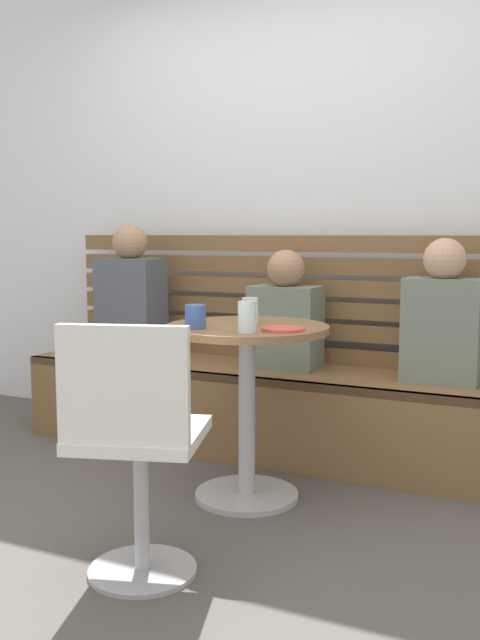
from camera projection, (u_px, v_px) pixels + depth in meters
The scene contains 13 objects.
ground at pixel (145, 547), 2.51m from camera, with size 8.00×8.00×0.00m, color #514C47.
back_wall at pixel (306, 172), 3.80m from camera, with size 5.20×0.10×2.90m, color silver.
booth_bench at pixel (274, 411), 3.56m from camera, with size 2.70×0.52×0.44m.
booth_backrest at pixel (292, 298), 3.70m from camera, with size 2.65×0.04×0.67m.
cafe_table at pixel (247, 378), 2.92m from camera, with size 0.68×0.68×0.74m.
white_chair at pixel (135, 442), 2.20m from camera, with size 0.50×0.50×0.85m.
person_adult at pixel (131, 299), 3.82m from camera, with size 0.34×0.22×0.72m.
person_child_left at pixel (285, 317), 3.51m from camera, with size 0.34×0.22×0.60m.
person_child_middle at pixel (443, 319), 3.18m from camera, with size 0.34×0.22×0.66m.
cup_mug_blue at pixel (195, 317), 2.79m from camera, with size 0.08×0.08×0.10m, color #3D5B9E.
cup_water_clear at pixel (250, 311), 2.93m from camera, with size 0.07×0.07×0.11m, color white.
cup_glass_tall at pixel (247, 317), 2.67m from camera, with size 0.07×0.07×0.12m, color silver.
plate_small at pixel (283, 329), 2.72m from camera, with size 0.17×0.17×0.01m, color #DB4C42.
Camera 1 is at (1.33, -2.01, 1.12)m, focal length 39.33 mm.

